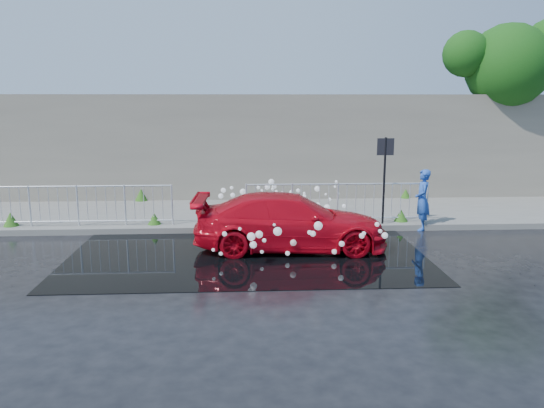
{
  "coord_description": "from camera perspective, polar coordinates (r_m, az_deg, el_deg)",
  "views": [
    {
      "loc": [
        0.43,
        -10.77,
        3.47
      ],
      "look_at": [
        1.11,
        1.76,
        1.0
      ],
      "focal_mm": 35.0,
      "sensor_mm": 36.0,
      "label": 1
    }
  ],
  "objects": [
    {
      "name": "ground",
      "position": [
        11.32,
        -5.18,
        -6.75
      ],
      "size": [
        90.0,
        90.0,
        0.0
      ],
      "primitive_type": "plane",
      "color": "black",
      "rests_on": "ground"
    },
    {
      "name": "pavement",
      "position": [
        16.13,
        -4.58,
        -1.04
      ],
      "size": [
        30.0,
        4.0,
        0.15
      ],
      "primitive_type": "cube",
      "color": "#5F5F5B",
      "rests_on": "ground"
    },
    {
      "name": "curb",
      "position": [
        14.18,
        -4.77,
        -2.73
      ],
      "size": [
        30.0,
        0.25,
        0.16
      ],
      "primitive_type": "cube",
      "color": "#5F5F5B",
      "rests_on": "ground"
    },
    {
      "name": "retaining_wall",
      "position": [
        18.04,
        -4.5,
        6.11
      ],
      "size": [
        30.0,
        0.6,
        3.5
      ],
      "primitive_type": "cube",
      "color": "#6E675C",
      "rests_on": "pavement"
    },
    {
      "name": "puddle",
      "position": [
        12.27,
        -2.68,
        -5.27
      ],
      "size": [
        8.0,
        5.0,
        0.01
      ],
      "primitive_type": "cube",
      "color": "black",
      "rests_on": "ground"
    },
    {
      "name": "sign_post",
      "position": [
        14.48,
        12.03,
        3.97
      ],
      "size": [
        0.45,
        0.06,
        2.5
      ],
      "color": "black",
      "rests_on": "ground"
    },
    {
      "name": "tree",
      "position": [
        20.45,
        24.62,
        13.74
      ],
      "size": [
        4.81,
        2.88,
        6.23
      ],
      "color": "#332114",
      "rests_on": "ground"
    },
    {
      "name": "railing_left",
      "position": [
        15.05,
        -20.18,
        -0.02
      ],
      "size": [
        5.05,
        0.05,
        1.1
      ],
      "color": "silver",
      "rests_on": "pavement"
    },
    {
      "name": "railing_right",
      "position": [
        14.61,
        7.07,
        0.26
      ],
      "size": [
        5.05,
        0.05,
        1.1
      ],
      "color": "silver",
      "rests_on": "pavement"
    },
    {
      "name": "weeds",
      "position": [
        15.63,
        -5.8,
        -0.5
      ],
      "size": [
        12.17,
        3.93,
        0.4
      ],
      "color": "#235516",
      "rests_on": "pavement"
    },
    {
      "name": "water_spray",
      "position": [
        13.33,
        0.73,
        -0.58
      ],
      "size": [
        3.65,
        5.65,
        1.08
      ],
      "color": "white",
      "rests_on": "ground"
    },
    {
      "name": "red_car",
      "position": [
        12.46,
        1.98,
        -1.92
      ],
      "size": [
        4.58,
        2.01,
        1.31
      ],
      "primitive_type": "imported",
      "rotation": [
        0.0,
        0.0,
        1.53
      ],
      "color": "red",
      "rests_on": "ground"
    },
    {
      "name": "person",
      "position": [
        14.82,
        15.88,
        0.43
      ],
      "size": [
        0.5,
        0.67,
        1.65
      ],
      "primitive_type": "imported",
      "rotation": [
        0.0,
        0.0,
        -1.76
      ],
      "color": "blue",
      "rests_on": "ground"
    }
  ]
}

